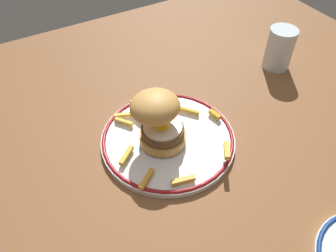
# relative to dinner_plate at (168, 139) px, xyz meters

# --- Properties ---
(ground_plane) EXTENTS (1.35, 1.09, 0.04)m
(ground_plane) POSITION_rel_dinner_plate_xyz_m (0.04, 0.02, -0.03)
(ground_plane) COLOR brown
(dinner_plate) EXTENTS (0.28, 0.28, 0.02)m
(dinner_plate) POSITION_rel_dinner_plate_xyz_m (0.00, 0.00, 0.00)
(dinner_plate) COLOR silver
(dinner_plate) RESTS_ON ground_plane
(burger) EXTENTS (0.11, 0.12, 0.12)m
(burger) POSITION_rel_dinner_plate_xyz_m (-0.02, 0.01, 0.07)
(burger) COLOR gold
(burger) RESTS_ON dinner_plate
(fries_pile) EXTENTS (0.24, 0.24, 0.03)m
(fries_pile) POSITION_rel_dinner_plate_xyz_m (-0.01, -0.01, 0.02)
(fries_pile) COLOR gold
(fries_pile) RESTS_ON dinner_plate
(water_glass) EXTENTS (0.07, 0.07, 0.11)m
(water_glass) POSITION_rel_dinner_plate_xyz_m (0.38, 0.09, 0.04)
(water_glass) COLOR silver
(water_glass) RESTS_ON ground_plane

